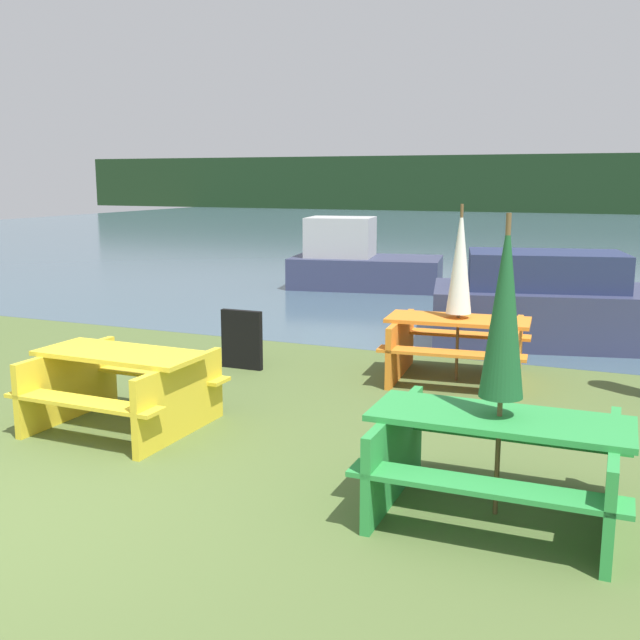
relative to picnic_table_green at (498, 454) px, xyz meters
name	(u,v)px	position (x,y,z in m)	size (l,w,h in m)	color
water	(536,232)	(-3.34, 29.58, -0.45)	(60.00, 50.00, 0.00)	#425B6B
far_treeline	(575,184)	(-3.34, 49.58, 1.55)	(80.00, 1.60, 4.00)	#193319
picnic_table_green	(498,454)	(0.00, 0.00, 0.00)	(1.82, 1.41, 0.74)	green
picnic_table_yellow	(122,382)	(-3.67, 0.53, 0.00)	(1.63, 1.40, 0.76)	yellow
picnic_table_orange	(457,343)	(-1.07, 3.49, 0.01)	(1.77, 1.52, 0.76)	orange
umbrella_darkgreen	(505,308)	(0.00, 0.00, 1.06)	(0.31, 0.31, 2.15)	brown
umbrella_white	(460,260)	(-1.07, 3.49, 0.99)	(0.30, 0.30, 2.09)	brown
boat	(596,309)	(0.34, 6.26, 0.06)	(5.22, 2.83, 1.33)	#333856
boat_second	(359,262)	(-4.79, 10.31, 0.11)	(3.47, 2.24, 1.54)	#333856
signboard	(242,340)	(-3.71, 2.99, -0.08)	(0.55, 0.08, 0.75)	black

